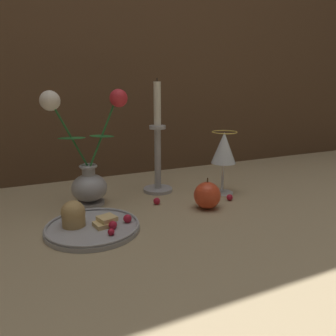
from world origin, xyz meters
The scene contains 8 objects.
ground_plane centered at (0.00, 0.00, 0.00)m, with size 2.40×2.40×0.00m, color #9E8966.
vase centered at (-0.19, 0.08, 0.10)m, with size 0.21×0.09×0.31m.
plate_with_pastries centered at (-0.23, -0.09, 0.02)m, with size 0.21×0.21×0.07m.
wine_glass centered at (0.19, 0.01, 0.13)m, with size 0.07×0.07×0.19m.
candlestick centered at (0.02, 0.11, 0.12)m, with size 0.09×0.09×0.33m.
apple_beside_vase centered at (0.08, -0.08, 0.04)m, with size 0.07×0.07×0.08m.
berry_near_plate centered at (-0.03, 0.00, 0.01)m, with size 0.02×0.02×0.02m, color #AD192D.
berry_front_center centered at (0.17, -0.06, 0.01)m, with size 0.02×0.02×0.02m, color #AD192D.
Camera 1 is at (-0.35, -0.77, 0.31)m, focal length 35.00 mm.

